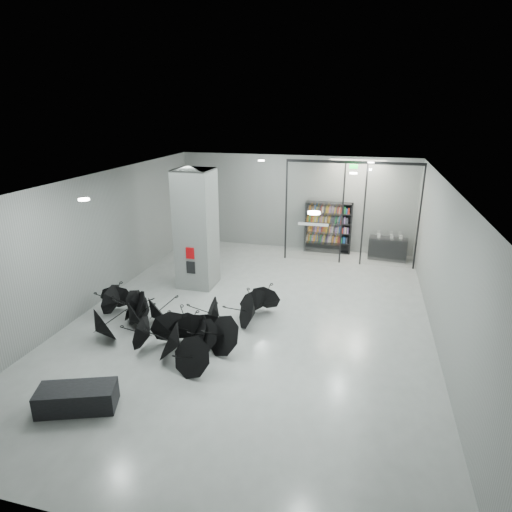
% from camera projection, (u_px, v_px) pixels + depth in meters
% --- Properties ---
extents(room, '(14.00, 14.02, 4.01)m').
position_uv_depth(room, '(253.00, 224.00, 11.75)').
color(room, gray).
rests_on(room, ground).
extents(column, '(1.20, 1.20, 4.00)m').
position_uv_depth(column, '(196.00, 229.00, 14.44)').
color(column, slate).
rests_on(column, ground).
extents(fire_cabinet, '(0.28, 0.04, 0.38)m').
position_uv_depth(fire_cabinet, '(190.00, 253.00, 14.09)').
color(fire_cabinet, '#A50A07').
rests_on(fire_cabinet, column).
extents(info_panel, '(0.30, 0.03, 0.42)m').
position_uv_depth(info_panel, '(191.00, 267.00, 14.25)').
color(info_panel, black).
rests_on(info_panel, column).
extents(exit_sign, '(0.30, 0.06, 0.15)m').
position_uv_depth(exit_sign, '(354.00, 167.00, 15.71)').
color(exit_sign, '#0CE533').
rests_on(exit_sign, room).
extents(glass_partition, '(5.06, 0.08, 4.00)m').
position_uv_depth(glass_partition, '(350.00, 209.00, 16.43)').
color(glass_partition, silver).
rests_on(glass_partition, ground).
extents(bench, '(1.68, 1.16, 0.50)m').
position_uv_depth(bench, '(77.00, 398.00, 8.78)').
color(bench, black).
rests_on(bench, ground).
extents(bookshelf, '(1.95, 0.41, 2.15)m').
position_uv_depth(bookshelf, '(328.00, 227.00, 18.15)').
color(bookshelf, black).
rests_on(bookshelf, ground).
extents(shop_counter, '(1.54, 0.74, 0.90)m').
position_uv_depth(shop_counter, '(388.00, 249.00, 17.44)').
color(shop_counter, black).
rests_on(shop_counter, ground).
extents(umbrella_cluster, '(5.40, 4.40, 1.27)m').
position_uv_depth(umbrella_cluster, '(177.00, 324.00, 11.66)').
color(umbrella_cluster, black).
rests_on(umbrella_cluster, ground).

